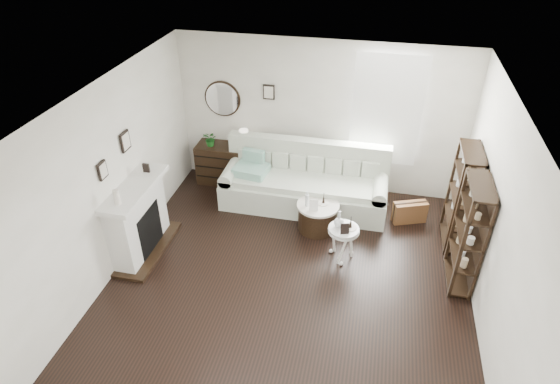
% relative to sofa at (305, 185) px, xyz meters
% --- Properties ---
extents(room, '(5.50, 5.50, 5.50)m').
position_rel_sofa_xyz_m(room, '(0.86, 0.61, 1.24)').
color(room, black).
rests_on(room, ground).
extents(fireplace, '(0.50, 1.40, 1.84)m').
position_rel_sofa_xyz_m(fireplace, '(-2.19, -1.79, 0.18)').
color(fireplace, silver).
rests_on(fireplace, ground).
extents(shelf_unit_far, '(0.30, 0.80, 1.60)m').
position_rel_sofa_xyz_m(shelf_unit_far, '(2.46, -0.54, 0.44)').
color(shelf_unit_far, black).
rests_on(shelf_unit_far, ground).
extents(shelf_unit_near, '(0.30, 0.80, 1.60)m').
position_rel_sofa_xyz_m(shelf_unit_near, '(2.46, -1.44, 0.44)').
color(shelf_unit_near, black).
rests_on(shelf_unit_near, ground).
extents(sofa, '(2.81, 0.97, 1.09)m').
position_rel_sofa_xyz_m(sofa, '(0.00, 0.00, 0.00)').
color(sofa, '#A9B29E').
rests_on(sofa, ground).
extents(quilt, '(0.61, 0.52, 0.14)m').
position_rel_sofa_xyz_m(quilt, '(-0.92, -0.14, 0.27)').
color(quilt, '#248657').
rests_on(quilt, sofa).
extents(suitcase, '(0.58, 0.37, 0.37)m').
position_rel_sofa_xyz_m(suitcase, '(1.80, -0.17, -0.18)').
color(suitcase, brown).
rests_on(suitcase, ground).
extents(dresser, '(1.13, 0.49, 0.75)m').
position_rel_sofa_xyz_m(dresser, '(-1.51, 0.38, 0.02)').
color(dresser, black).
rests_on(dresser, ground).
extents(table_lamp, '(0.30, 0.30, 0.36)m').
position_rel_sofa_xyz_m(table_lamp, '(-1.18, 0.38, 0.57)').
color(table_lamp, white).
rests_on(table_lamp, dresser).
extents(potted_plant, '(0.31, 0.29, 0.28)m').
position_rel_sofa_xyz_m(potted_plant, '(-1.79, 0.34, 0.53)').
color(potted_plant, '#185419').
rests_on(potted_plant, dresser).
extents(drum_table, '(0.68, 0.68, 0.47)m').
position_rel_sofa_xyz_m(drum_table, '(0.33, -0.69, -0.12)').
color(drum_table, black).
rests_on(drum_table, ground).
extents(pedestal_table, '(0.46, 0.46, 0.55)m').
position_rel_sofa_xyz_m(pedestal_table, '(0.80, -1.32, 0.14)').
color(pedestal_table, white).
rests_on(pedestal_table, ground).
extents(eiffel_drum, '(0.13, 0.13, 0.17)m').
position_rel_sofa_xyz_m(eiffel_drum, '(0.41, -0.64, 0.20)').
color(eiffel_drum, black).
rests_on(eiffel_drum, drum_table).
extents(bottle_drum, '(0.06, 0.06, 0.26)m').
position_rel_sofa_xyz_m(bottle_drum, '(0.16, -0.76, 0.24)').
color(bottle_drum, silver).
rests_on(bottle_drum, drum_table).
extents(card_frame_drum, '(0.14, 0.06, 0.19)m').
position_rel_sofa_xyz_m(card_frame_drum, '(0.29, -0.86, 0.20)').
color(card_frame_drum, white).
rests_on(card_frame_drum, drum_table).
extents(eiffel_ped, '(0.12, 0.12, 0.18)m').
position_rel_sofa_xyz_m(eiffel_ped, '(0.89, -1.29, 0.28)').
color(eiffel_ped, black).
rests_on(eiffel_ped, pedestal_table).
extents(flask_ped, '(0.15, 0.15, 0.27)m').
position_rel_sofa_xyz_m(flask_ped, '(0.72, -1.30, 0.33)').
color(flask_ped, silver).
rests_on(flask_ped, pedestal_table).
extents(card_frame_ped, '(0.13, 0.08, 0.16)m').
position_rel_sofa_xyz_m(card_frame_ped, '(0.82, -1.44, 0.27)').
color(card_frame_ped, black).
rests_on(card_frame_ped, pedestal_table).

